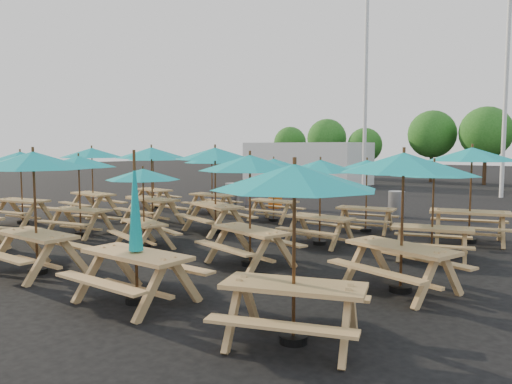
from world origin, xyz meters
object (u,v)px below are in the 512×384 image
Objects in this scene: picnic_unit_17 at (403,170)px; picnic_unit_9 at (143,179)px; picnic_unit_14 at (320,171)px; picnic_unit_13 at (250,169)px; picnic_unit_19 at (472,160)px; picnic_unit_18 at (434,174)px; picnic_unit_11 at (274,167)px; picnic_unit_5 at (79,166)px; picnic_unit_6 at (151,157)px; picnic_unit_8 at (33,167)px; waste_bin_2 at (275,197)px; picnic_unit_2 at (92,157)px; picnic_unit_1 at (20,161)px; picnic_unit_16 at (294,187)px; waste_bin_1 at (243,194)px; picnic_unit_3 at (153,159)px; picnic_unit_10 at (215,158)px; waste_bin_3 at (396,204)px; picnic_unit_12 at (136,241)px; picnic_unit_7 at (212,162)px; waste_bin_0 at (232,194)px; picnic_unit_15 at (367,169)px.

picnic_unit_9 is at bearing -162.20° from picnic_unit_17.
picnic_unit_14 is at bearing 154.89° from picnic_unit_17.
picnic_unit_13 is 0.94× the size of picnic_unit_19.
picnic_unit_17 is 1.11× the size of picnic_unit_18.
picnic_unit_5 is at bearing -116.81° from picnic_unit_11.
picnic_unit_6 is at bearing 153.61° from picnic_unit_9.
picnic_unit_8 is 12.11m from waste_bin_2.
picnic_unit_1 is at bearing -88.96° from picnic_unit_2.
picnic_unit_6 is 10.79m from picnic_unit_16.
picnic_unit_8 is at bearing -71.40° from waste_bin_1.
picnic_unit_18 is at bearing -3.02° from picnic_unit_3.
picnic_unit_10 reaches higher than waste_bin_3.
picnic_unit_1 is 10.23m from picnic_unit_12.
picnic_unit_9 is 3.28m from picnic_unit_13.
picnic_unit_14 is (3.38, 0.27, -0.27)m from picnic_unit_10.
picnic_unit_7 is 6.75m from picnic_unit_14.
picnic_unit_16 is 12.60m from waste_bin_3.
picnic_unit_12 is at bearing -88.54° from waste_bin_3.
picnic_unit_8 is 0.92× the size of picnic_unit_13.
picnic_unit_13 is 0.98× the size of picnic_unit_16.
picnic_unit_2 reaches higher than picnic_unit_8.
picnic_unit_5 is 0.90× the size of picnic_unit_16.
picnic_unit_5 is 1.15× the size of picnic_unit_11.
waste_bin_2 is (2.24, 0.11, 0.00)m from waste_bin_0.
waste_bin_0 is (-1.43, 2.92, -1.50)m from picnic_unit_7.
picnic_unit_6 is at bearing 78.72° from picnic_unit_5.
picnic_unit_5 is 8.84m from waste_bin_0.
picnic_unit_10 is at bearing -16.84° from picnic_unit_3.
picnic_unit_8 is 4.34m from picnic_unit_13.
picnic_unit_18 is at bearing -52.84° from picnic_unit_15.
picnic_unit_11 is 4.81m from waste_bin_3.
picnic_unit_2 is 3.21m from picnic_unit_6.
waste_bin_3 is (9.33, 8.95, -1.62)m from picnic_unit_1.
picnic_unit_10 is 1.18× the size of picnic_unit_12.
picnic_unit_6 is 2.73× the size of waste_bin_2.
picnic_unit_9 is 2.81m from picnic_unit_10.
picnic_unit_7 is at bearing 125.78° from picnic_unit_12.
picnic_unit_12 is (3.39, -5.79, -1.18)m from picnic_unit_10.
picnic_unit_9 is 0.92× the size of picnic_unit_18.
picnic_unit_18 is (2.88, 6.07, 0.91)m from picnic_unit_12.
picnic_unit_11 is at bearing 164.59° from picnic_unit_19.
picnic_unit_3 is 13.87m from picnic_unit_17.
picnic_unit_1 is at bearing 147.15° from picnic_unit_16.
picnic_unit_6 and picnic_unit_10 have the same top height.
picnic_unit_19 is at bearing -15.86° from waste_bin_0.
picnic_unit_14 is (6.18, 0.24, -0.27)m from picnic_unit_6.
picnic_unit_3 is 10.94m from picnic_unit_13.
waste_bin_0 is (1.78, 5.89, -1.72)m from picnic_unit_2.
picnic_unit_7 is at bearing 178.89° from picnic_unit_11.
picnic_unit_19 is 3.05× the size of waste_bin_2.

